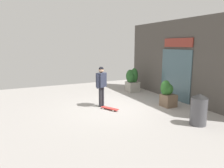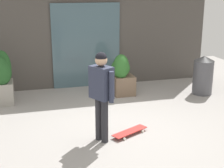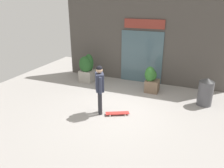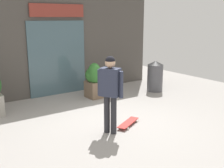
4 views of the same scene
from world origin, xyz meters
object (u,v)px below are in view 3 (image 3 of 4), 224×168
object	(u,v)px
skateboard	(117,113)
planter_box_right	(87,68)
planter_box_left	(151,79)
skateboarder	(100,85)
trash_bin	(206,92)

from	to	relation	value
skateboard	planter_box_right	distance (m)	3.60
skateboard	planter_box_right	world-z (taller)	planter_box_right
planter_box_left	skateboard	bearing A→B (deg)	-103.29
skateboard	skateboarder	bearing A→B (deg)	163.52
skateboard	planter_box_left	size ratio (longest dim) A/B	0.72
skateboarder	planter_box_left	bearing A→B (deg)	35.00
skateboarder	trash_bin	bearing A→B (deg)	1.63
planter_box_left	trash_bin	distance (m)	2.19
planter_box_left	planter_box_right	bearing A→B (deg)	178.56
skateboarder	planter_box_left	distance (m)	2.84
skateboard	trash_bin	xyz separation A→B (m)	(2.71, 1.95, 0.46)
skateboard	trash_bin	size ratio (longest dim) A/B	0.77
skateboard	planter_box_left	bearing A→B (deg)	49.69
planter_box_left	trash_bin	size ratio (longest dim) A/B	1.07
planter_box_left	planter_box_right	world-z (taller)	planter_box_right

